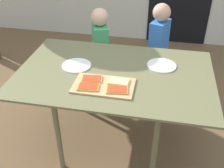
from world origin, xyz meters
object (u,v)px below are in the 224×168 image
(plate_white_right, at_px, (162,65))
(child_right, at_px, (158,45))
(dining_table, at_px, (114,80))
(cutting_board, at_px, (104,86))
(plate_white_left, at_px, (77,65))
(pizza_slice_near_left, at_px, (88,87))
(child_left, at_px, (100,49))
(pizza_slice_far_right, at_px, (119,82))
(pizza_slice_near_right, at_px, (117,90))
(pizza_slice_far_left, at_px, (92,79))

(plate_white_right, height_order, child_right, child_right)
(dining_table, bearing_deg, cutting_board, -101.02)
(dining_table, xyz_separation_m, plate_white_left, (-0.32, 0.04, 0.08))
(plate_white_left, relative_size, child_right, 0.23)
(plate_white_right, height_order, plate_white_left, same)
(pizza_slice_near_left, height_order, child_left, child_left)
(child_left, bearing_deg, pizza_slice_far_right, -68.24)
(plate_white_right, relative_size, child_left, 0.23)
(dining_table, xyz_separation_m, pizza_slice_near_right, (0.07, -0.26, 0.09))
(dining_table, height_order, child_right, child_right)
(plate_white_right, xyz_separation_m, child_left, (-0.64, 0.54, -0.18))
(pizza_slice_far_left, height_order, pizza_slice_near_right, same)
(cutting_board, relative_size, pizza_slice_far_left, 2.69)
(pizza_slice_near_left, bearing_deg, dining_table, 62.15)
(pizza_slice_far_left, relative_size, pizza_slice_near_right, 1.00)
(cutting_board, height_order, pizza_slice_far_left, pizza_slice_far_left)
(pizza_slice_near_left, bearing_deg, child_left, 98.44)
(pizza_slice_far_left, xyz_separation_m, plate_white_left, (-0.18, 0.19, -0.02))
(dining_table, height_order, plate_white_right, plate_white_right)
(pizza_slice_far_left, distance_m, pizza_slice_near_right, 0.23)
(cutting_board, relative_size, pizza_slice_near_right, 2.69)
(plate_white_left, bearing_deg, pizza_slice_near_left, -58.87)
(dining_table, xyz_separation_m, cutting_board, (-0.04, -0.21, 0.08))
(dining_table, distance_m, pizza_slice_far_right, 0.19)
(pizza_slice_far_left, bearing_deg, pizza_slice_near_right, -26.06)
(cutting_board, xyz_separation_m, plate_white_right, (0.40, 0.38, -0.00))
(cutting_board, distance_m, pizza_slice_near_right, 0.12)
(cutting_board, bearing_deg, plate_white_left, 139.07)
(pizza_slice_far_right, bearing_deg, child_right, 76.58)
(cutting_board, relative_size, plate_white_left, 1.85)
(child_left, relative_size, child_right, 0.97)
(cutting_board, bearing_deg, dining_table, 78.98)
(dining_table, relative_size, plate_white_right, 6.42)
(pizza_slice_near_right, relative_size, plate_white_left, 0.69)
(pizza_slice_near_left, distance_m, pizza_slice_near_right, 0.21)
(pizza_slice_near_left, height_order, child_right, child_right)
(child_left, bearing_deg, child_right, 15.15)
(cutting_board, distance_m, plate_white_left, 0.37)
(plate_white_left, bearing_deg, dining_table, -6.46)
(pizza_slice_far_left, bearing_deg, plate_white_right, 33.36)
(child_right, bearing_deg, child_left, -164.85)
(cutting_board, xyz_separation_m, child_right, (0.35, 1.08, -0.16))
(pizza_slice_near_right, bearing_deg, plate_white_left, 142.77)
(pizza_slice_near_left, bearing_deg, child_right, 68.59)
(dining_table, height_order, plate_white_left, plate_white_left)
(pizza_slice_near_left, bearing_deg, plate_white_right, 41.27)
(pizza_slice_far_left, bearing_deg, child_left, 99.36)
(pizza_slice_far_left, height_order, child_right, child_right)
(pizza_slice_far_right, distance_m, pizza_slice_near_left, 0.23)
(plate_white_right, xyz_separation_m, child_right, (-0.05, 0.70, -0.15))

